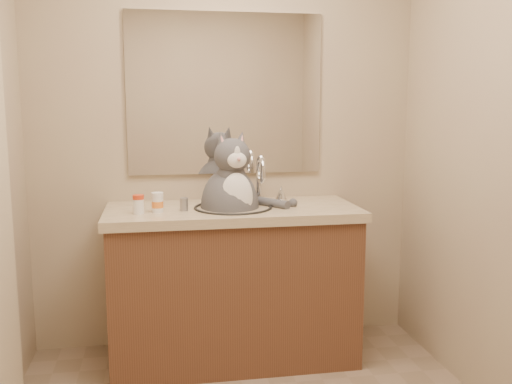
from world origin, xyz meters
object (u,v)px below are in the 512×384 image
pill_bottle_redcap (139,204)px  grey_canister (184,204)px  cat (231,200)px  pill_bottle_orange (157,203)px

pill_bottle_redcap → grey_canister: bearing=10.7°
pill_bottle_redcap → grey_canister: pill_bottle_redcap is taller
pill_bottle_redcap → grey_canister: size_ratio=1.43×
pill_bottle_redcap → cat: bearing=11.1°
pill_bottle_redcap → pill_bottle_orange: bearing=14.0°
cat → grey_canister: size_ratio=9.24×
pill_bottle_redcap → grey_canister: (0.23, 0.04, -0.02)m
cat → pill_bottle_redcap: (-0.48, -0.09, 0.01)m
pill_bottle_redcap → grey_canister: 0.23m
cat → pill_bottle_redcap: size_ratio=6.47×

